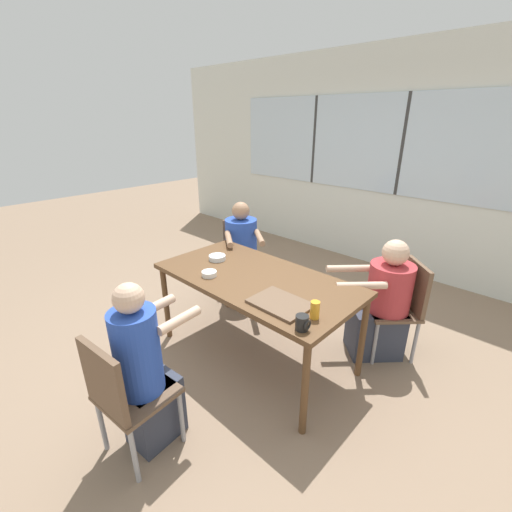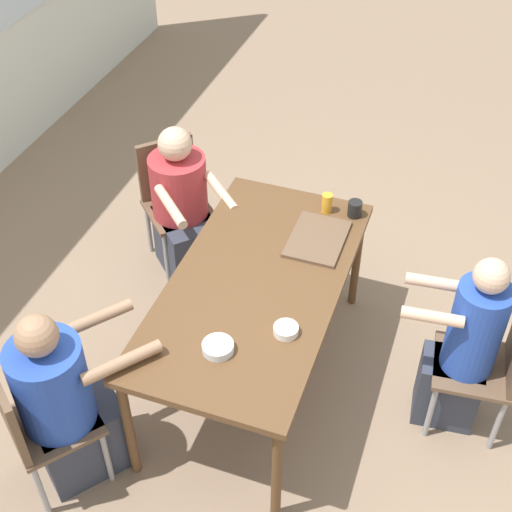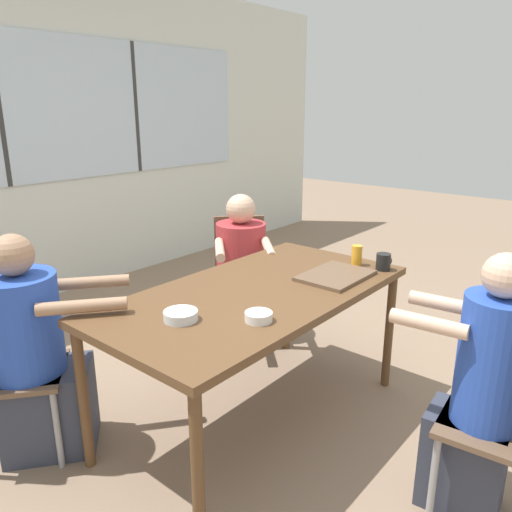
% 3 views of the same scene
% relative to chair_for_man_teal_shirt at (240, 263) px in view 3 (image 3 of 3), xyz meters
% --- Properties ---
extents(ground_plane, '(16.00, 16.00, 0.00)m').
position_rel_chair_for_man_teal_shirt_xyz_m(ground_plane, '(-0.87, -0.89, -0.51)').
color(ground_plane, '#8C725B').
extents(wall_back_with_windows, '(8.40, 0.08, 2.80)m').
position_rel_chair_for_man_teal_shirt_xyz_m(wall_back_with_windows, '(-0.87, 1.77, 0.91)').
color(wall_back_with_windows, silver).
rests_on(wall_back_with_windows, ground_plane).
extents(dining_table, '(1.67, 0.86, 0.76)m').
position_rel_chair_for_man_teal_shirt_xyz_m(dining_table, '(-0.87, -0.89, 0.19)').
color(dining_table, brown).
rests_on(dining_table, ground_plane).
extents(chair_for_man_teal_shirt, '(0.57, 0.57, 0.85)m').
position_rel_chair_for_man_teal_shirt_xyz_m(chair_for_man_teal_shirt, '(0.00, 0.00, 0.00)').
color(chair_for_man_teal_shirt, brown).
rests_on(chair_for_man_teal_shirt, ground_plane).
extents(person_woman_green_shirt, '(0.33, 0.52, 1.14)m').
position_rel_chair_for_man_teal_shirt_xyz_m(person_woman_green_shirt, '(-0.77, -1.98, 0.02)').
color(person_woman_green_shirt, '#333847').
rests_on(person_woman_green_shirt, ground_plane).
extents(person_man_blue_shirt, '(0.71, 0.66, 1.11)m').
position_rel_chair_for_man_teal_shirt_xyz_m(person_man_blue_shirt, '(-1.73, -0.23, -0.02)').
color(person_man_blue_shirt, '#333847').
rests_on(person_man_blue_shirt, ground_plane).
extents(person_man_teal_shirt, '(0.71, 0.71, 1.06)m').
position_rel_chair_for_man_teal_shirt_xyz_m(person_man_teal_shirt, '(-0.12, -0.12, -0.04)').
color(person_man_teal_shirt, '#333847').
rests_on(person_man_teal_shirt, ground_plane).
extents(food_tray_dark, '(0.40, 0.29, 0.02)m').
position_rel_chair_for_man_teal_shirt_xyz_m(food_tray_dark, '(-0.45, -1.10, 0.26)').
color(food_tray_dark, brown).
rests_on(food_tray_dark, dining_table).
extents(coffee_mug, '(0.09, 0.08, 0.10)m').
position_rel_chair_for_man_teal_shirt_xyz_m(coffee_mug, '(-0.16, -1.24, 0.30)').
color(coffee_mug, black).
rests_on(coffee_mug, dining_table).
extents(juice_glass, '(0.06, 0.06, 0.12)m').
position_rel_chair_for_man_teal_shirt_xyz_m(juice_glass, '(-0.18, -1.08, 0.31)').
color(juice_glass, gold).
rests_on(juice_glass, dining_table).
extents(bowl_white_shallow, '(0.12, 0.12, 0.04)m').
position_rel_chair_for_man_teal_shirt_xyz_m(bowl_white_shallow, '(-1.16, -1.14, 0.27)').
color(bowl_white_shallow, white).
rests_on(bowl_white_shallow, dining_table).
extents(bowl_cereal, '(0.15, 0.15, 0.04)m').
position_rel_chair_for_man_teal_shirt_xyz_m(bowl_cereal, '(-1.37, -0.88, 0.28)').
color(bowl_cereal, silver).
rests_on(bowl_cereal, dining_table).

